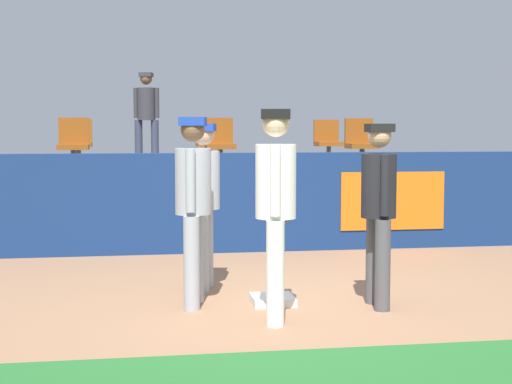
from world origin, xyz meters
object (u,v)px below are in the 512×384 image
seat_front_center (220,142)px  spectator_hooded (146,112)px  player_fielder_home (276,200)px  player_umpire (379,202)px  first_base (273,300)px  seat_back_center (209,140)px  seat_front_left (74,142)px  player_runner_visitor (204,194)px  seat_back_left (79,140)px  player_coach_visitor (193,197)px  seat_back_right (328,140)px  seat_front_right (361,141)px

seat_front_center → spectator_hooded: spectator_hooded is taller
player_fielder_home → player_umpire: 1.12m
first_base → seat_back_center: size_ratio=0.48×
seat_back_center → seat_front_left: same height
player_fielder_home → player_runner_visitor: 1.51m
first_base → seat_back_left: seat_back_left is taller
first_base → seat_front_center: (0.04, 4.70, 1.44)m
player_runner_visitor → player_coach_visitor: (-0.17, -0.74, 0.03)m
first_base → player_coach_visitor: 1.25m
seat_back_center → seat_back_right: size_ratio=1.00×
player_runner_visitor → player_umpire: size_ratio=1.00×
player_coach_visitor → seat_front_right: 5.60m
seat_back_center → spectator_hooded: bearing=149.6°
seat_front_right → seat_front_left: size_ratio=1.00×
seat_back_left → seat_front_center: same height
first_base → seat_back_center: 6.66m
player_fielder_home → player_coach_visitor: bearing=-124.8°
seat_front_right → seat_back_left: bearing=158.2°
player_runner_visitor → player_coach_visitor: player_coach_visitor is taller
player_coach_visitor → seat_back_center: bearing=-175.5°
seat_back_center → seat_front_center: (-0.03, -1.80, -0.00)m
player_runner_visitor → seat_front_right: size_ratio=2.06×
player_runner_visitor → player_coach_visitor: size_ratio=0.97×
player_coach_visitor → player_fielder_home: bearing=55.4°
seat_front_right → seat_front_left: same height
spectator_hooded → seat_back_right: bearing=-177.2°
player_coach_visitor → seat_back_left: (-1.45, 6.47, 0.45)m
seat_front_right → player_umpire: bearing=-105.1°
first_base → seat_front_center: size_ratio=0.48×
seat_front_left → seat_front_right: bearing=0.0°
seat_front_center → seat_front_left: bearing=180.0°
seat_back_right → seat_front_left: bearing=-157.7°
seat_front_left → seat_back_left: size_ratio=1.00×
seat_front_right → player_coach_visitor: bearing=-123.2°
player_fielder_home → player_umpire: size_ratio=1.07×
player_coach_visitor → player_runner_visitor: bearing=178.7°
first_base → spectator_hooded: size_ratio=0.24×
seat_back_center → spectator_hooded: 1.36m
player_runner_visitor → player_umpire: (1.54, -1.04, -0.00)m
seat_back_right → seat_back_left: (-4.42, -0.00, -0.00)m
first_base → seat_front_left: (-2.16, 4.70, 1.44)m
seat_front_center → seat_back_center: bearing=89.2°
player_fielder_home → player_runner_visitor: bearing=-149.6°
player_runner_visitor → seat_front_left: (-1.58, 3.93, 0.48)m
seat_front_center → first_base: bearing=-90.4°
first_base → seat_back_center: bearing=89.5°
seat_back_center → seat_front_center: 1.80m
first_base → player_fielder_home: 1.22m
player_coach_visitor → seat_front_left: size_ratio=2.13×
first_base → player_coach_visitor: player_coach_visitor is taller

